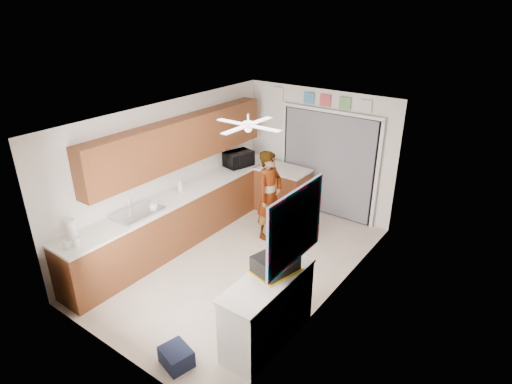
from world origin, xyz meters
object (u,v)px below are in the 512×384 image
Objects in this scene: dog at (306,227)px; man at (270,195)px; microwave at (239,159)px; navy_crate at (176,357)px; suitcase at (275,263)px; paper_towel_roll at (72,229)px; cup at (153,206)px; cardboard_box at (234,331)px; soap_bottle at (180,185)px.

man is at bearing -154.72° from dog.
navy_crate is (2.01, -3.80, -0.98)m from microwave.
suitcase is at bearing -121.38° from microwave.
microwave is 3.64m from paper_towel_roll.
paper_towel_roll reaches higher than dog.
suitcase is at bearing 62.77° from navy_crate.
microwave is 3.69m from suitcase.
dog is at bearing 50.54° from cup.
suitcase is at bearing 54.49° from cardboard_box.
paper_towel_roll reaches higher than soap_bottle.
microwave is at bearing 91.98° from cup.
navy_crate is (2.05, -2.20, -0.96)m from soap_bottle.
soap_bottle is 2.02× the size of cup.
man reaches higher than paper_towel_roll.
suitcase is 0.88× the size of dog.
paper_towel_roll is at bearing 175.74° from navy_crate.
microwave is 0.33× the size of man.
navy_crate is (-0.30, -0.75, -0.01)m from cardboard_box.
dog is at bearing 101.05° from cardboard_box.
navy_crate is (2.13, -0.16, -0.97)m from paper_towel_roll.
navy_crate is 0.23× the size of man.
soap_bottle is 0.16× the size of man.
soap_bottle is 0.51× the size of suitcase.
paper_towel_roll reaches higher than navy_crate.
navy_crate is (-0.62, -1.20, -0.94)m from suitcase.
soap_bottle is 0.71× the size of navy_crate.
soap_bottle reaches higher than cup.
cup is 0.25× the size of suitcase.
paper_towel_roll is (-0.08, -2.04, 0.01)m from soap_bottle.
suitcase is 2.49m from man.
paper_towel_roll is at bearing 159.46° from man.
man is at bearing 139.39° from suitcase.
suitcase is at bearing -71.38° from dog.
suitcase is 1.64m from navy_crate.
cup is at bearing 81.06° from paper_towel_roll.
suitcase reaches higher than dog.
cup is at bearing 150.49° from man.
soap_bottle is at bearing 132.14° from man.
soap_bottle is at bearing 172.78° from suitcase.
cardboard_box is (2.31, -3.05, -0.97)m from microwave.
cup is 0.33× the size of cardboard_box.
microwave reaches higher than cardboard_box.
paper_towel_roll is (-0.12, -3.64, -0.01)m from microwave.
cardboard_box is 2.80m from man.
dog is at bearing -85.80° from microwave.
navy_crate is at bearing -46.95° from soap_bottle.
suitcase reaches higher than navy_crate.
microwave is 3.94m from cardboard_box.
dog is at bearing 35.93° from soap_bottle.
cup reaches higher than navy_crate.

